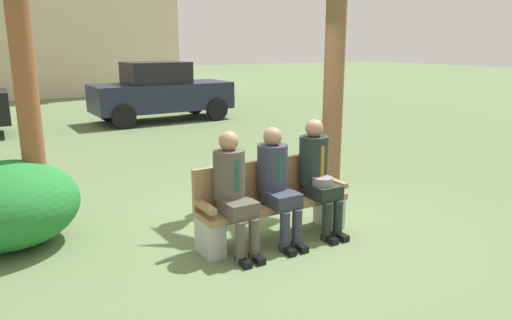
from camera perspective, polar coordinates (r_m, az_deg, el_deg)
The scene contains 7 objects.
ground_plane at distance 5.94m, azimuth 2.55°, elevation -8.02°, with size 80.00×80.00×0.00m, color #5C7247.
park_bench at distance 5.53m, azimuth 1.85°, elevation -5.08°, with size 1.82×0.44×0.90m.
seated_man_left at distance 5.06m, azimuth -2.72°, elevation -3.17°, with size 0.34×0.72×1.31m.
seated_man_middle at distance 5.33m, azimuth 2.45°, elevation -2.31°, with size 0.34×0.72×1.30m.
seated_man_right at distance 5.65m, azimuth 7.35°, elevation -1.32°, with size 0.34×0.72×1.34m.
shrub_near_bench at distance 5.93m, azimuth -27.50°, elevation -4.73°, with size 1.54×1.41×0.96m, color #22772F.
parked_car_far at distance 14.13m, azimuth -11.25°, elevation 7.95°, with size 3.91×1.72×1.68m.
Camera 1 is at (-3.08, -4.58, 2.20)m, focal length 33.70 mm.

